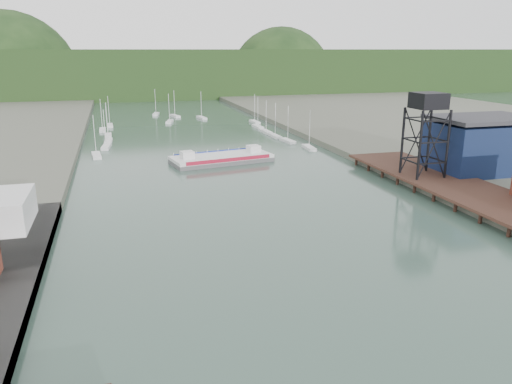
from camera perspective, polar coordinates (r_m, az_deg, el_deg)
east_pier at (r=94.69m, az=23.72°, el=-0.12°), size 14.00×70.00×2.45m
lift_tower at (r=101.22m, az=19.07°, el=9.28°), size 6.50×6.50×16.00m
blue_shed at (r=113.02m, az=24.41°, el=4.93°), size 20.50×14.50×11.30m
marina_sailboats at (r=166.81m, az=-7.91°, el=7.00°), size 57.71×92.65×0.90m
distant_hills at (r=327.08m, az=-12.84°, el=12.87°), size 500.00×120.00×80.00m
chain_ferry at (r=119.40m, az=-3.97°, el=3.87°), size 24.86×13.47×3.39m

